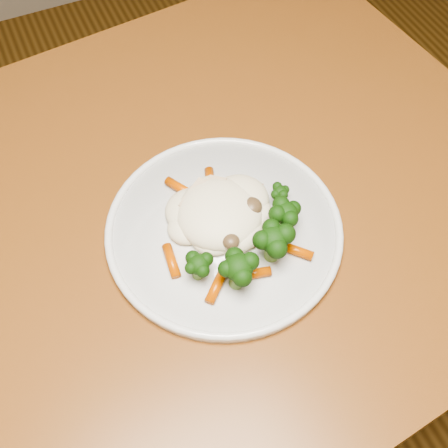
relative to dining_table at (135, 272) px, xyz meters
name	(u,v)px	position (x,y,z in m)	size (l,w,h in m)	color
dining_table	(135,272)	(0.00, 0.00, 0.00)	(1.20, 0.87, 0.75)	brown
plate	(224,230)	(0.11, -0.05, 0.11)	(0.29, 0.29, 0.01)	white
meal	(233,224)	(0.12, -0.07, 0.14)	(0.18, 0.20, 0.05)	#FFF0CB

